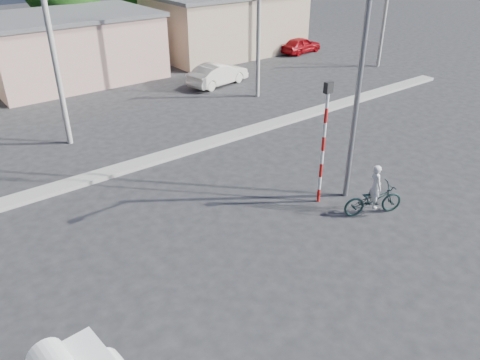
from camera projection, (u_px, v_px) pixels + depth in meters
ground_plane at (279, 255)px, 13.95m from camera, size 120.00×120.00×0.00m
median at (151, 160)px, 19.50m from camera, size 40.00×0.80×0.16m
bicycle at (373, 200)px, 15.75m from camera, size 2.19×1.51×1.09m
cyclist at (374, 194)px, 15.65m from camera, size 0.56×0.66×1.53m
car_cream at (218, 74)px, 28.80m from camera, size 4.28×2.12×1.35m
car_red at (301, 45)px, 36.24m from camera, size 3.70×1.78×1.22m
traffic_pole at (324, 134)px, 15.48m from camera, size 0.28×0.18×4.36m
streetlight at (359, 60)px, 14.65m from camera, size 2.34×0.22×9.00m
building_row at (57, 47)px, 28.88m from camera, size 37.80×7.30×4.44m
utility_poles at (165, 37)px, 22.14m from camera, size 35.40×0.24×8.00m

